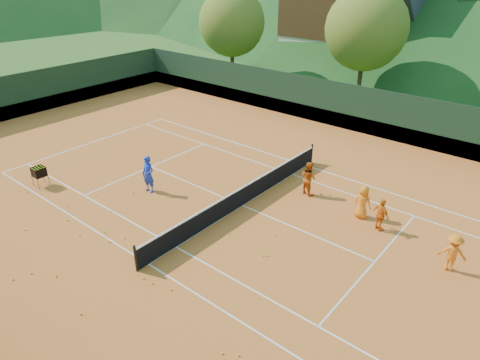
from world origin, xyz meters
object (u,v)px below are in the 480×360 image
Objects in this scene: student_a at (308,178)px; tennis_net at (242,196)px; student_b at (381,215)px; student_c at (363,202)px; chalet_left at (354,7)px; coach at (148,174)px; ball_hopper at (39,172)px; student_d at (453,253)px.

tennis_net is (-1.68, -2.87, -0.32)m from student_a.
student_b is 0.12× the size of tennis_net.
chalet_left reaches higher than student_c.
student_c is at bearing -61.98° from chalet_left.
coach is 1.84× the size of ball_hopper.
student_a reaches higher than student_b.
tennis_net is at bearing 28.82° from ball_hopper.
tennis_net is 0.87× the size of chalet_left.
student_d is at bearing 8.44° from tennis_net.
chalet_left is (-5.71, 31.83, 4.71)m from coach.
student_d is at bearing -57.02° from chalet_left.
tennis_net is 10.14m from ball_hopper.
chalet_left is (-14.61, 27.46, 4.87)m from student_c.
student_d reaches higher than ball_hopper.
coach is 1.27× the size of student_b.
student_a is at bearing -66.71° from chalet_left.
student_c reaches higher than student_d.
chalet_left is at bearing -35.95° from student_b.
coach is 1.23× the size of student_d.
student_a is at bearing -29.21° from student_d.
coach is at bearing -2.77° from student_d.
tennis_net is at bearing 45.33° from student_b.
student_a is at bearing 59.70° from tennis_net.
coach is at bearing 28.72° from student_c.
coach is 0.15× the size of tennis_net.
coach reaches higher than student_c.
student_d is 0.12× the size of tennis_net.
chalet_left is at bearing 93.67° from coach.
student_a is 7.14m from student_d.
coach is 9.92m from student_c.
student_c is (-1.01, 0.44, 0.03)m from student_b.
student_a is 0.12× the size of chalet_left.
ball_hopper is at bearing -88.16° from chalet_left.
student_b is at bearing -60.76° from chalet_left.
student_c is at bearing -33.72° from student_d.
student_b is 0.10× the size of chalet_left.
student_d is at bearing -170.44° from student_b.
student_b is 3.13m from student_d.
student_a reaches higher than tennis_net.
coach is 1.22× the size of student_c.
student_c is 1.51× the size of ball_hopper.
student_a is at bearing 31.75° from coach.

